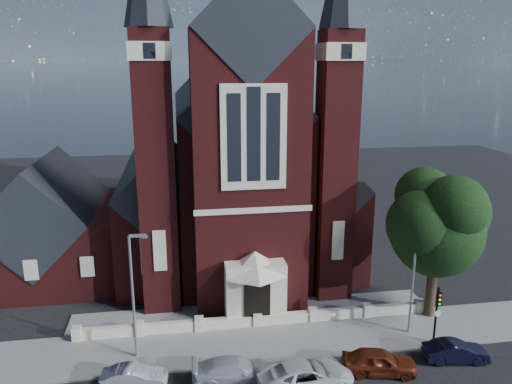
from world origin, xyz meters
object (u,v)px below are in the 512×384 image
(traffic_signal, at_px, (437,309))
(car_silver_b, at_px, (234,371))
(car_dark_red, at_px, (379,362))
(car_navy, at_px, (456,351))
(church, at_px, (230,164))
(car_white_suv, at_px, (305,375))
(street_tree, at_px, (441,226))
(car_silver_a, at_px, (134,377))
(street_lamp_right, at_px, (415,270))
(parish_hall, at_px, (49,230))
(street_lamp_left, at_px, (134,290))

(traffic_signal, height_order, car_silver_b, traffic_signal)
(car_dark_red, xyz_separation_m, car_navy, (5.14, 0.41, -0.10))
(church, distance_m, car_navy, 26.24)
(car_white_suv, bearing_deg, street_tree, -66.81)
(street_tree, bearing_deg, car_navy, -103.21)
(car_silver_a, height_order, car_white_suv, car_white_suv)
(street_lamp_right, bearing_deg, car_silver_b, -164.85)
(car_dark_red, relative_size, car_navy, 1.12)
(street_lamp_right, distance_m, car_dark_red, 6.68)
(car_silver_a, xyz_separation_m, car_dark_red, (14.17, -0.95, 0.13))
(street_lamp_right, bearing_deg, street_tree, 34.26)
(car_silver_b, bearing_deg, street_tree, -69.64)
(parish_hall, relative_size, street_tree, 1.14)
(parish_hall, distance_m, street_tree, 31.27)
(street_lamp_left, relative_size, street_lamp_right, 1.00)
(traffic_signal, distance_m, car_dark_red, 5.59)
(street_lamp_left, xyz_separation_m, car_navy, (19.29, -3.46, -3.96))
(car_silver_a, xyz_separation_m, car_silver_b, (5.65, -0.42, 0.09))
(street_lamp_left, relative_size, car_navy, 2.08)
(street_lamp_left, xyz_separation_m, car_dark_red, (14.16, -3.87, -3.85))
(street_tree, relative_size, car_silver_b, 2.21)
(traffic_signal, bearing_deg, car_white_suv, -162.62)
(traffic_signal, relative_size, car_silver_a, 1.08)
(street_lamp_right, bearing_deg, car_white_suv, -151.97)
(street_lamp_right, relative_size, car_navy, 2.08)
(street_tree, xyz_separation_m, traffic_signal, (-1.60, -3.28, -4.38))
(car_navy, bearing_deg, car_white_suv, 104.14)
(street_lamp_right, xyz_separation_m, car_silver_b, (-12.36, -3.35, -3.90))
(car_navy, bearing_deg, car_silver_b, 97.51)
(church, relative_size, street_lamp_right, 4.31)
(street_lamp_right, bearing_deg, street_lamp_left, 180.00)
(church, bearing_deg, car_silver_a, -109.92)
(church, height_order, street_lamp_left, church)
(car_dark_red, bearing_deg, street_lamp_right, -32.22)
(parish_hall, bearing_deg, traffic_signal, -29.98)
(street_lamp_left, relative_size, car_silver_a, 2.18)
(parish_hall, relative_size, street_lamp_left, 1.51)
(church, bearing_deg, street_lamp_right, -61.96)
(street_lamp_left, distance_m, car_silver_b, 7.63)
(car_dark_red, bearing_deg, car_white_suv, 110.40)
(street_lamp_left, xyz_separation_m, car_silver_b, (5.64, -3.35, -3.90))
(church, relative_size, car_navy, 8.98)
(car_white_suv, bearing_deg, street_lamp_left, 58.31)
(car_silver_b, bearing_deg, car_silver_a, 87.29)
(street_lamp_left, height_order, car_white_suv, street_lamp_left)
(street_tree, bearing_deg, car_silver_b, -161.23)
(car_dark_red, bearing_deg, car_silver_a, 98.71)
(street_tree, bearing_deg, car_dark_red, -138.68)
(street_lamp_left, bearing_deg, car_dark_red, -15.30)
(church, height_order, traffic_signal, church)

